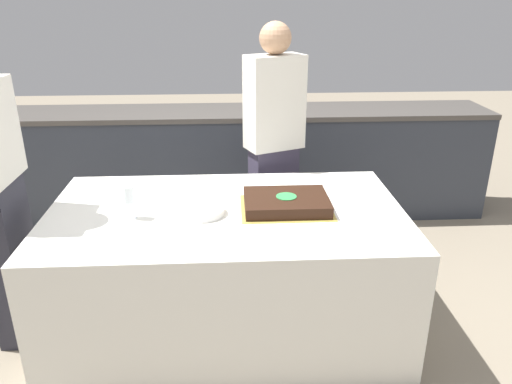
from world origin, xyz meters
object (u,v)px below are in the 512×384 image
object	(u,v)px
cake	(286,202)
person_cutting_cake	(274,145)
wine_glass	(129,196)
plate_stack	(202,211)

from	to	relation	value
cake	person_cutting_cake	world-z (taller)	person_cutting_cake
person_cutting_cake	cake	bearing A→B (deg)	67.07
wine_glass	person_cutting_cake	size ratio (longest dim) A/B	0.11
cake	person_cutting_cake	xyz separation A→B (m)	(0.00, 0.77, 0.09)
cake	plate_stack	distance (m)	0.45
person_cutting_cake	plate_stack	bearing A→B (deg)	38.36
cake	plate_stack	xyz separation A→B (m)	(-0.45, -0.05, -0.01)
cake	plate_stack	world-z (taller)	cake
wine_glass	person_cutting_cake	bearing A→B (deg)	46.15
plate_stack	person_cutting_cake	size ratio (longest dim) A/B	0.14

